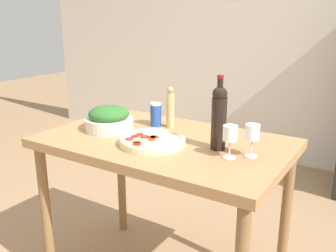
# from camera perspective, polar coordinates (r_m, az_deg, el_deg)

# --- Properties ---
(wall_back) EXTENTS (6.40, 0.08, 2.60)m
(wall_back) POSITION_cam_1_polar(r_m,az_deg,el_deg) (4.00, 18.10, 12.71)
(wall_back) COLOR silver
(wall_back) RESTS_ON ground_plane
(prep_counter) EXTENTS (1.27, 0.79, 0.90)m
(prep_counter) POSITION_cam_1_polar(r_m,az_deg,el_deg) (1.99, -0.61, -4.85)
(prep_counter) COLOR #A87A4C
(prep_counter) RESTS_ON ground_plane
(wine_bottle) EXTENTS (0.07, 0.07, 0.36)m
(wine_bottle) POSITION_cam_1_polar(r_m,az_deg,el_deg) (1.77, 7.77, 1.48)
(wine_bottle) COLOR black
(wine_bottle) RESTS_ON prep_counter
(wine_glass_near) EXTENTS (0.07, 0.07, 0.15)m
(wine_glass_near) POSITION_cam_1_polar(r_m,az_deg,el_deg) (1.68, 9.46, -1.37)
(wine_glass_near) COLOR silver
(wine_glass_near) RESTS_ON prep_counter
(wine_glass_far) EXTENTS (0.07, 0.07, 0.15)m
(wine_glass_far) POSITION_cam_1_polar(r_m,az_deg,el_deg) (1.72, 12.70, -1.14)
(wine_glass_far) COLOR silver
(wine_glass_far) RESTS_ON prep_counter
(pepper_mill) EXTENTS (0.04, 0.04, 0.24)m
(pepper_mill) POSITION_cam_1_polar(r_m,az_deg,el_deg) (2.12, 0.36, 2.77)
(pepper_mill) COLOR tan
(pepper_mill) RESTS_ON prep_counter
(salad_bowl) EXTENTS (0.27, 0.27, 0.14)m
(salad_bowl) POSITION_cam_1_polar(r_m,az_deg,el_deg) (2.11, -8.97, 1.06)
(salad_bowl) COLOR silver
(salad_bowl) RESTS_ON prep_counter
(homemade_pizza) EXTENTS (0.33, 0.33, 0.04)m
(homemade_pizza) POSITION_cam_1_polar(r_m,az_deg,el_deg) (1.86, -2.50, -2.23)
(homemade_pizza) COLOR beige
(homemade_pizza) RESTS_ON prep_counter
(salt_canister) EXTENTS (0.06, 0.06, 0.14)m
(salt_canister) POSITION_cam_1_polar(r_m,az_deg,el_deg) (2.16, -1.87, 1.78)
(salt_canister) COLOR #284CA3
(salt_canister) RESTS_ON prep_counter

